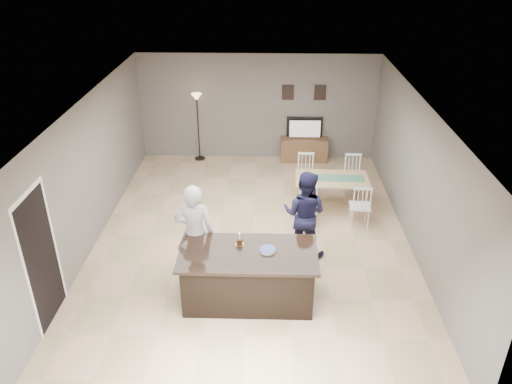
{
  "coord_description": "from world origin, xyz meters",
  "views": [
    {
      "loc": [
        0.31,
        -8.19,
        5.29
      ],
      "look_at": [
        0.08,
        -0.3,
        1.17
      ],
      "focal_mm": 35.0,
      "sensor_mm": 36.0,
      "label": 1
    }
  ],
  "objects_px": {
    "kitchen_island": "(248,276)",
    "floor_lamp": "(197,109)",
    "man": "(304,214)",
    "woman": "(195,233)",
    "birthday_cake": "(240,241)",
    "television": "(305,128)",
    "tv_console": "(304,150)",
    "plate_stack": "(267,250)",
    "dining_table": "(332,183)"
  },
  "relations": [
    {
      "from": "woman",
      "to": "floor_lamp",
      "type": "xyz_separation_m",
      "value": [
        -0.61,
        5.04,
        0.47
      ]
    },
    {
      "from": "woman",
      "to": "birthday_cake",
      "type": "distance_m",
      "value": 0.83
    },
    {
      "from": "television",
      "to": "plate_stack",
      "type": "xyz_separation_m",
      "value": [
        -0.9,
        -5.59,
        0.06
      ]
    },
    {
      "from": "plate_stack",
      "to": "floor_lamp",
      "type": "bearing_deg",
      "value": 108.11
    },
    {
      "from": "television",
      "to": "kitchen_island",
      "type": "bearing_deg",
      "value": 77.99
    },
    {
      "from": "plate_stack",
      "to": "floor_lamp",
      "type": "distance_m",
      "value": 5.85
    },
    {
      "from": "tv_console",
      "to": "plate_stack",
      "type": "height_order",
      "value": "plate_stack"
    },
    {
      "from": "plate_stack",
      "to": "kitchen_island",
      "type": "bearing_deg",
      "value": -171.23
    },
    {
      "from": "kitchen_island",
      "to": "man",
      "type": "distance_m",
      "value": 1.68
    },
    {
      "from": "kitchen_island",
      "to": "woman",
      "type": "height_order",
      "value": "woman"
    },
    {
      "from": "kitchen_island",
      "to": "floor_lamp",
      "type": "bearing_deg",
      "value": 105.16
    },
    {
      "from": "man",
      "to": "woman",
      "type": "bearing_deg",
      "value": 42.23
    },
    {
      "from": "television",
      "to": "man",
      "type": "height_order",
      "value": "man"
    },
    {
      "from": "tv_console",
      "to": "floor_lamp",
      "type": "distance_m",
      "value": 2.91
    },
    {
      "from": "woman",
      "to": "birthday_cake",
      "type": "height_order",
      "value": "woman"
    },
    {
      "from": "birthday_cake",
      "to": "floor_lamp",
      "type": "distance_m",
      "value": 5.55
    },
    {
      "from": "tv_console",
      "to": "floor_lamp",
      "type": "height_order",
      "value": "floor_lamp"
    },
    {
      "from": "television",
      "to": "dining_table",
      "type": "height_order",
      "value": "television"
    },
    {
      "from": "tv_console",
      "to": "birthday_cake",
      "type": "xyz_separation_m",
      "value": [
        -1.34,
        -5.35,
        0.65
      ]
    },
    {
      "from": "tv_console",
      "to": "floor_lamp",
      "type": "xyz_separation_m",
      "value": [
        -2.71,
        0.02,
        1.06
      ]
    },
    {
      "from": "kitchen_island",
      "to": "plate_stack",
      "type": "xyz_separation_m",
      "value": [
        0.3,
        0.05,
        0.47
      ]
    },
    {
      "from": "dining_table",
      "to": "floor_lamp",
      "type": "xyz_separation_m",
      "value": [
        -3.15,
        2.54,
        0.77
      ]
    },
    {
      "from": "tv_console",
      "to": "floor_lamp",
      "type": "bearing_deg",
      "value": 179.58
    },
    {
      "from": "woman",
      "to": "plate_stack",
      "type": "xyz_separation_m",
      "value": [
        1.21,
        -0.5,
        0.04
      ]
    },
    {
      "from": "television",
      "to": "birthday_cake",
      "type": "xyz_separation_m",
      "value": [
        -1.34,
        -5.42,
        0.09
      ]
    },
    {
      "from": "television",
      "to": "woman",
      "type": "relative_size",
      "value": 0.52
    },
    {
      "from": "kitchen_island",
      "to": "tv_console",
      "type": "xyz_separation_m",
      "value": [
        1.2,
        5.57,
        -0.15
      ]
    },
    {
      "from": "kitchen_island",
      "to": "floor_lamp",
      "type": "relative_size",
      "value": 1.23
    },
    {
      "from": "kitchen_island",
      "to": "television",
      "type": "relative_size",
      "value": 2.35
    },
    {
      "from": "man",
      "to": "floor_lamp",
      "type": "xyz_separation_m",
      "value": [
        -2.46,
        4.25,
        0.53
      ]
    },
    {
      "from": "tv_console",
      "to": "woman",
      "type": "height_order",
      "value": "woman"
    },
    {
      "from": "man",
      "to": "dining_table",
      "type": "distance_m",
      "value": 1.86
    },
    {
      "from": "man",
      "to": "dining_table",
      "type": "height_order",
      "value": "man"
    },
    {
      "from": "birthday_cake",
      "to": "floor_lamp",
      "type": "relative_size",
      "value": 0.12
    },
    {
      "from": "birthday_cake",
      "to": "plate_stack",
      "type": "relative_size",
      "value": 0.81
    },
    {
      "from": "kitchen_island",
      "to": "floor_lamp",
      "type": "xyz_separation_m",
      "value": [
        -1.51,
        5.59,
        0.9
      ]
    },
    {
      "from": "woman",
      "to": "man",
      "type": "height_order",
      "value": "woman"
    },
    {
      "from": "dining_table",
      "to": "floor_lamp",
      "type": "bearing_deg",
      "value": 142.71
    },
    {
      "from": "kitchen_island",
      "to": "birthday_cake",
      "type": "relative_size",
      "value": 10.33
    },
    {
      "from": "television",
      "to": "man",
      "type": "distance_m",
      "value": 4.31
    },
    {
      "from": "kitchen_island",
      "to": "tv_console",
      "type": "bearing_deg",
      "value": 77.84
    },
    {
      "from": "tv_console",
      "to": "man",
      "type": "relative_size",
      "value": 0.73
    },
    {
      "from": "television",
      "to": "plate_stack",
      "type": "bearing_deg",
      "value": 80.84
    },
    {
      "from": "dining_table",
      "to": "woman",
      "type": "bearing_deg",
      "value": -133.81
    },
    {
      "from": "plate_stack",
      "to": "dining_table",
      "type": "xyz_separation_m",
      "value": [
        1.33,
        3.0,
        -0.33
      ]
    },
    {
      "from": "kitchen_island",
      "to": "television",
      "type": "distance_m",
      "value": 5.78
    },
    {
      "from": "tv_console",
      "to": "television",
      "type": "bearing_deg",
      "value": 90.0
    },
    {
      "from": "television",
      "to": "dining_table",
      "type": "relative_size",
      "value": 0.52
    },
    {
      "from": "man",
      "to": "dining_table",
      "type": "xyz_separation_m",
      "value": [
        0.68,
        1.71,
        -0.23
      ]
    },
    {
      "from": "man",
      "to": "television",
      "type": "bearing_deg",
      "value": -74.04
    }
  ]
}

